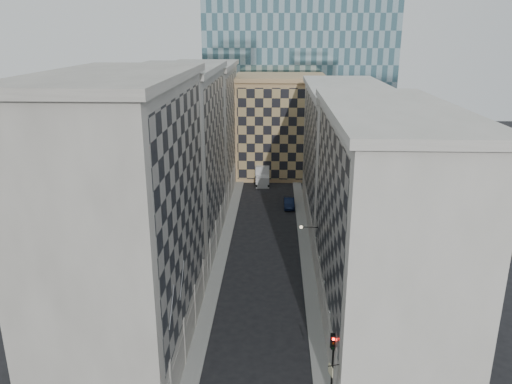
# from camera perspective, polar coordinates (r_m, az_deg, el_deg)

# --- Properties ---
(sidewalk_west) EXTENTS (1.50, 100.00, 0.15)m
(sidewalk_west) POSITION_cam_1_polar(r_m,az_deg,el_deg) (63.00, -3.91, -7.02)
(sidewalk_west) COLOR gray
(sidewalk_west) RESTS_ON ground
(sidewalk_east) EXTENTS (1.50, 100.00, 0.15)m
(sidewalk_east) POSITION_cam_1_polar(r_m,az_deg,el_deg) (62.77, 5.74, -7.17)
(sidewalk_east) COLOR gray
(sidewalk_east) RESTS_ON ground
(bldg_left_a) EXTENTS (10.80, 22.80, 23.70)m
(bldg_left_a) POSITION_cam_1_polar(r_m,az_deg,el_deg) (42.35, -14.61, -3.10)
(bldg_left_a) COLOR gray
(bldg_left_a) RESTS_ON ground
(bldg_left_b) EXTENTS (10.80, 22.80, 22.70)m
(bldg_left_b) POSITION_cam_1_polar(r_m,az_deg,el_deg) (62.88, -8.95, 3.65)
(bldg_left_b) COLOR gray
(bldg_left_b) RESTS_ON ground
(bldg_left_c) EXTENTS (10.80, 22.80, 21.70)m
(bldg_left_c) POSITION_cam_1_polar(r_m,az_deg,el_deg) (84.16, -6.09, 7.02)
(bldg_left_c) COLOR gray
(bldg_left_c) RESTS_ON ground
(bldg_right_a) EXTENTS (10.80, 26.80, 20.70)m
(bldg_right_a) POSITION_cam_1_polar(r_m,az_deg,el_deg) (45.82, 14.22, -3.46)
(bldg_right_a) COLOR #B3AFA4
(bldg_right_a) RESTS_ON ground
(bldg_right_b) EXTENTS (10.80, 28.80, 19.70)m
(bldg_right_b) POSITION_cam_1_polar(r_m,az_deg,el_deg) (71.41, 9.99, 4.08)
(bldg_right_b) COLOR #B3AFA4
(bldg_right_b) RESTS_ON ground
(tan_block) EXTENTS (16.80, 14.80, 18.80)m
(tan_block) POSITION_cam_1_polar(r_m,az_deg,el_deg) (96.20, 2.73, 7.63)
(tan_block) COLOR tan
(tan_block) RESTS_ON ground
(church_tower) EXTENTS (7.20, 7.20, 51.50)m
(church_tower) POSITION_cam_1_polar(r_m,az_deg,el_deg) (108.77, 1.73, 18.10)
(church_tower) COLOR #2A2521
(church_tower) RESTS_ON ground
(flagpoles_left) EXTENTS (0.10, 6.33, 2.33)m
(flagpoles_left) POSITION_cam_1_polar(r_m,az_deg,el_deg) (38.36, -9.01, -11.32)
(flagpoles_left) COLOR gray
(flagpoles_left) RESTS_ON ground
(bracket_lamp) EXTENTS (1.98, 0.36, 0.36)m
(bracket_lamp) POSITION_cam_1_polar(r_m,az_deg,el_deg) (54.79, 5.37, -4.02)
(bracket_lamp) COLOR black
(bracket_lamp) RESTS_ON ground
(traffic_light) EXTENTS (0.57, 0.55, 4.64)m
(traffic_light) POSITION_cam_1_polar(r_m,az_deg,el_deg) (40.25, 8.82, -17.38)
(traffic_light) COLOR black
(traffic_light) RESTS_ON sidewalk_east
(box_truck) EXTENTS (2.73, 6.23, 3.37)m
(box_truck) POSITION_cam_1_polar(r_m,az_deg,el_deg) (91.06, 0.73, 1.90)
(box_truck) COLOR silver
(box_truck) RESTS_ON ground
(dark_car) EXTENTS (1.66, 4.59, 1.51)m
(dark_car) POSITION_cam_1_polar(r_m,az_deg,el_deg) (78.89, 3.79, -1.24)
(dark_car) COLOR #0E1733
(dark_car) RESTS_ON ground
(shop_sign) EXTENTS (0.82, 0.72, 0.82)m
(shop_sign) POSITION_cam_1_polar(r_m,az_deg,el_deg) (37.69, 8.56, -19.46)
(shop_sign) COLOR black
(shop_sign) RESTS_ON ground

